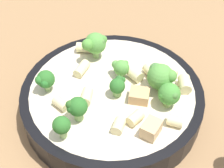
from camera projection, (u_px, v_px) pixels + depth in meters
ground_plane at (112, 108)px, 0.48m from camera, size 2.00×2.00×0.00m
pasta_bowl at (112, 97)px, 0.46m from camera, size 0.26×0.26×0.04m
broccoli_floret_0 at (169, 94)px, 0.41m from camera, size 0.03×0.03×0.04m
broccoli_floret_1 at (121, 67)px, 0.46m from camera, size 0.02×0.03×0.03m
broccoli_floret_2 at (96, 43)px, 0.48m from camera, size 0.04×0.03×0.04m
broccoli_floret_3 at (61, 126)px, 0.38m from camera, size 0.02×0.02×0.03m
broccoli_floret_4 at (77, 107)px, 0.40m from camera, size 0.03×0.03×0.04m
broccoli_floret_5 at (45, 80)px, 0.44m from camera, size 0.03×0.03×0.03m
broccoli_floret_6 at (119, 85)px, 0.43m from camera, size 0.03×0.02×0.03m
broccoli_floret_7 at (161, 76)px, 0.43m from camera, size 0.04×0.04×0.04m
rigatoni_0 at (136, 75)px, 0.46m from camera, size 0.02×0.02×0.02m
rigatoni_1 at (119, 126)px, 0.39m from camera, size 0.02×0.02×0.01m
rigatoni_2 at (82, 69)px, 0.47m from camera, size 0.03×0.03×0.01m
rigatoni_3 at (85, 47)px, 0.51m from camera, size 0.03×0.03×0.02m
rigatoni_4 at (175, 121)px, 0.40m from camera, size 0.02×0.02×0.01m
rigatoni_5 at (87, 96)px, 0.43m from camera, size 0.03×0.03×0.02m
rigatoni_6 at (61, 103)px, 0.42m from camera, size 0.02×0.03×0.01m
rigatoni_7 at (151, 71)px, 0.47m from camera, size 0.02×0.03×0.02m
rigatoni_8 at (185, 84)px, 0.45m from camera, size 0.03×0.03×0.02m
rigatoni_9 at (135, 118)px, 0.40m from camera, size 0.02×0.02×0.02m
rigatoni_10 at (170, 74)px, 0.46m from camera, size 0.02×0.02×0.01m
chicken_chunk_0 at (150, 129)px, 0.39m from camera, size 0.03×0.03×0.02m
chicken_chunk_1 at (139, 96)px, 0.43m from camera, size 0.04×0.04×0.02m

